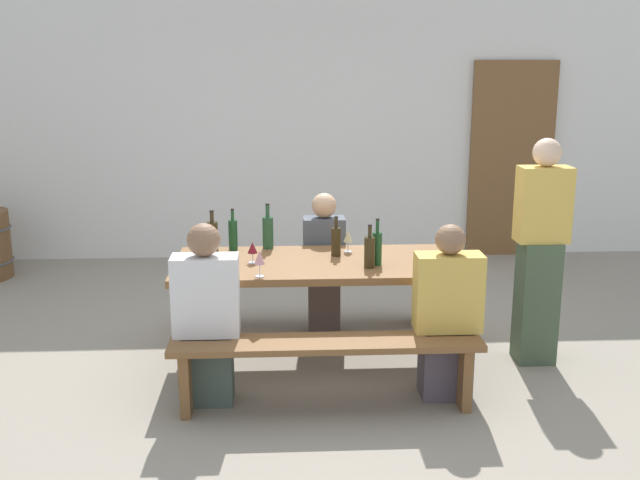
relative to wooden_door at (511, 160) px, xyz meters
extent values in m
plane|color=gray|center=(-2.22, -2.92, -1.05)|extent=(24.00, 24.00, 0.00)
cube|color=white|center=(-2.22, 0.14, 0.55)|extent=(14.00, 0.20, 3.20)
cube|color=brown|center=(0.00, 0.00, 0.00)|extent=(0.90, 0.06, 2.10)
cube|color=brown|center=(-2.22, -2.92, -0.33)|extent=(2.01, 0.88, 0.05)
cylinder|color=brown|center=(-3.15, -3.30, -0.70)|extent=(0.07, 0.07, 0.70)
cylinder|color=brown|center=(-1.30, -3.30, -0.70)|extent=(0.07, 0.07, 0.70)
cylinder|color=brown|center=(-3.15, -2.54, -0.70)|extent=(0.07, 0.07, 0.70)
cylinder|color=brown|center=(-1.30, -2.54, -0.70)|extent=(0.07, 0.07, 0.70)
cube|color=brown|center=(-2.22, -3.66, -0.62)|extent=(1.91, 0.30, 0.04)
cube|color=brown|center=(-3.08, -3.66, -0.84)|extent=(0.06, 0.24, 0.41)
cube|color=brown|center=(-1.37, -3.66, -0.84)|extent=(0.06, 0.24, 0.41)
cube|color=brown|center=(-2.22, -2.18, -0.62)|extent=(1.91, 0.30, 0.04)
cube|color=brown|center=(-3.08, -2.18, -0.84)|extent=(0.06, 0.24, 0.41)
cube|color=brown|center=(-1.37, -2.18, -0.84)|extent=(0.06, 0.24, 0.41)
cylinder|color=#332814|center=(-2.10, -2.78, -0.20)|extent=(0.07, 0.07, 0.20)
cylinder|color=#332814|center=(-2.10, -2.78, -0.06)|extent=(0.02, 0.02, 0.07)
cylinder|color=black|center=(-2.10, -2.78, -0.02)|extent=(0.03, 0.03, 0.01)
cylinder|color=#194723|center=(-2.84, -2.58, -0.19)|extent=(0.07, 0.07, 0.22)
cylinder|color=#194723|center=(-2.84, -2.58, -0.04)|extent=(0.02, 0.02, 0.08)
cylinder|color=black|center=(-2.84, -2.58, 0.00)|extent=(0.03, 0.03, 0.01)
cylinder|color=#194723|center=(-1.84, -3.03, -0.19)|extent=(0.07, 0.07, 0.22)
cylinder|color=#194723|center=(-1.84, -3.03, -0.03)|extent=(0.02, 0.02, 0.09)
cylinder|color=black|center=(-1.84, -3.03, 0.02)|extent=(0.03, 0.03, 0.01)
cylinder|color=#234C2D|center=(-2.59, -2.54, -0.18)|extent=(0.08, 0.08, 0.24)
cylinder|color=#234C2D|center=(-2.59, -2.54, -0.02)|extent=(0.03, 0.03, 0.09)
cylinder|color=black|center=(-2.59, -2.54, 0.03)|extent=(0.03, 0.03, 0.01)
cylinder|color=#332814|center=(-1.90, -3.10, -0.20)|extent=(0.07, 0.07, 0.21)
cylinder|color=#332814|center=(-1.90, -3.10, -0.05)|extent=(0.03, 0.03, 0.08)
cylinder|color=black|center=(-1.90, -3.10, -0.01)|extent=(0.03, 0.03, 0.01)
cylinder|color=#332814|center=(-2.98, -2.72, -0.18)|extent=(0.08, 0.08, 0.24)
cylinder|color=#332814|center=(-2.98, -2.72, -0.02)|extent=(0.03, 0.03, 0.07)
cylinder|color=black|center=(-2.98, -2.72, 0.02)|extent=(0.03, 0.03, 0.01)
cylinder|color=silver|center=(-1.30, -3.10, -0.30)|extent=(0.06, 0.06, 0.01)
cylinder|color=silver|center=(-1.30, -3.10, -0.25)|extent=(0.01, 0.01, 0.08)
cone|color=#D18C93|center=(-1.30, -3.10, -0.16)|extent=(0.08, 0.08, 0.10)
cylinder|color=silver|center=(-2.63, -3.29, -0.30)|extent=(0.06, 0.06, 0.01)
cylinder|color=silver|center=(-2.63, -3.29, -0.25)|extent=(0.01, 0.01, 0.08)
cone|color=#D18C93|center=(-2.63, -3.29, -0.17)|extent=(0.07, 0.07, 0.09)
cylinder|color=silver|center=(-2.01, -2.68, -0.30)|extent=(0.06, 0.06, 0.01)
cylinder|color=silver|center=(-2.01, -2.68, -0.26)|extent=(0.01, 0.01, 0.07)
cone|color=beige|center=(-2.01, -2.68, -0.18)|extent=(0.07, 0.07, 0.09)
cylinder|color=silver|center=(-2.69, -2.95, -0.30)|extent=(0.06, 0.06, 0.01)
cylinder|color=silver|center=(-2.69, -2.95, -0.26)|extent=(0.01, 0.01, 0.07)
cone|color=maroon|center=(-2.69, -2.95, -0.19)|extent=(0.07, 0.07, 0.08)
cube|color=#415048|center=(-2.96, -3.51, -0.83)|extent=(0.31, 0.24, 0.45)
cube|color=silver|center=(-2.96, -3.51, -0.35)|extent=(0.41, 0.20, 0.50)
sphere|color=#846047|center=(-2.96, -3.51, 0.00)|extent=(0.20, 0.20, 0.20)
cube|color=#514853|center=(-1.45, -3.51, -0.83)|extent=(0.31, 0.24, 0.45)
cube|color=gold|center=(-1.45, -3.51, -0.35)|extent=(0.42, 0.20, 0.49)
sphere|color=#846047|center=(-1.45, -3.51, -0.01)|extent=(0.19, 0.19, 0.19)
cube|color=brown|center=(-2.16, -2.33, -0.83)|extent=(0.24, 0.24, 0.45)
cube|color=#4C515B|center=(-2.16, -2.33, -0.36)|extent=(0.32, 0.20, 0.48)
sphere|color=tan|center=(-2.16, -2.33, -0.02)|extent=(0.19, 0.19, 0.19)
cube|color=#42543D|center=(-0.69, -2.97, -0.61)|extent=(0.26, 0.24, 0.88)
cube|color=gold|center=(-0.69, -2.97, 0.09)|extent=(0.35, 0.20, 0.52)
sphere|color=beige|center=(-0.69, -2.97, 0.45)|extent=(0.19, 0.19, 0.19)
camera|label=1|loc=(-2.49, -7.92, 1.08)|focal=41.99mm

